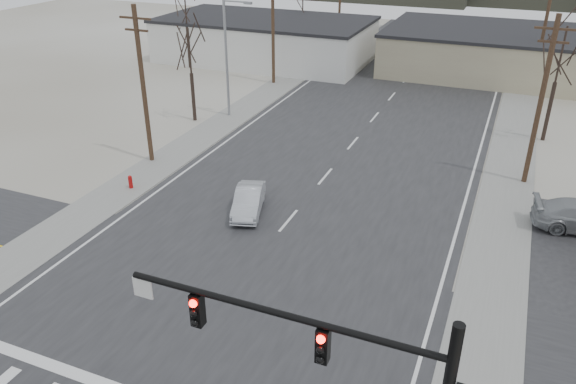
% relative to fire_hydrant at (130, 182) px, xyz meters
% --- Properties ---
extents(ground, '(140.00, 140.00, 0.00)m').
position_rel_fire_hydrant_xyz_m(ground, '(10.20, -8.00, -0.45)').
color(ground, silver).
rests_on(ground, ground).
extents(main_road, '(18.00, 110.00, 0.05)m').
position_rel_fire_hydrant_xyz_m(main_road, '(10.20, 7.00, -0.43)').
color(main_road, '#252528').
rests_on(main_road, ground).
extents(cross_road, '(90.00, 10.00, 0.04)m').
position_rel_fire_hydrant_xyz_m(cross_road, '(10.20, -8.00, -0.43)').
color(cross_road, '#252528').
rests_on(cross_road, ground).
extents(sidewalk_left, '(3.00, 90.00, 0.06)m').
position_rel_fire_hydrant_xyz_m(sidewalk_left, '(-0.40, 12.00, -0.42)').
color(sidewalk_left, gray).
rests_on(sidewalk_left, ground).
extents(sidewalk_right, '(3.00, 90.00, 0.06)m').
position_rel_fire_hydrant_xyz_m(sidewalk_right, '(20.80, 12.00, -0.42)').
color(sidewalk_right, gray).
rests_on(sidewalk_right, ground).
extents(fire_hydrant, '(0.24, 0.24, 0.87)m').
position_rel_fire_hydrant_xyz_m(fire_hydrant, '(0.00, 0.00, 0.00)').
color(fire_hydrant, '#A50C0C').
rests_on(fire_hydrant, ground).
extents(building_left_far, '(22.30, 12.30, 4.50)m').
position_rel_fire_hydrant_xyz_m(building_left_far, '(-5.80, 32.00, 1.80)').
color(building_left_far, silver).
rests_on(building_left_far, ground).
extents(building_right_far, '(26.30, 14.30, 4.30)m').
position_rel_fire_hydrant_xyz_m(building_right_far, '(20.20, 36.00, 1.70)').
color(building_right_far, tan).
rests_on(building_right_far, ground).
extents(upole_left_b, '(2.20, 0.30, 10.00)m').
position_rel_fire_hydrant_xyz_m(upole_left_b, '(-1.30, 4.00, 4.77)').
color(upole_left_b, '#4B3223').
rests_on(upole_left_b, ground).
extents(upole_left_c, '(2.20, 0.30, 10.00)m').
position_rel_fire_hydrant_xyz_m(upole_left_c, '(-1.30, 24.00, 4.77)').
color(upole_left_c, '#4B3223').
rests_on(upole_left_c, ground).
extents(upole_right_a, '(2.20, 0.30, 10.00)m').
position_rel_fire_hydrant_xyz_m(upole_right_a, '(21.70, 10.00, 4.77)').
color(upole_right_a, '#4B3223').
rests_on(upole_right_a, ground).
extents(upole_right_b, '(2.20, 0.30, 10.00)m').
position_rel_fire_hydrant_xyz_m(upole_right_b, '(21.70, 32.00, 4.77)').
color(upole_right_b, '#4B3223').
rests_on(upole_right_b, ground).
extents(streetlight_main, '(2.40, 0.25, 9.00)m').
position_rel_fire_hydrant_xyz_m(streetlight_main, '(-0.60, 14.00, 4.64)').
color(streetlight_main, gray).
rests_on(streetlight_main, ground).
extents(tree_left_near, '(3.30, 3.30, 7.35)m').
position_rel_fire_hydrant_xyz_m(tree_left_near, '(-2.80, 12.00, 4.78)').
color(tree_left_near, '#30231D').
rests_on(tree_left_near, ground).
extents(tree_right_mid, '(3.74, 3.74, 8.33)m').
position_rel_fire_hydrant_xyz_m(tree_right_mid, '(22.70, 18.00, 5.48)').
color(tree_right_mid, '#30231D').
rests_on(tree_right_mid, ground).
extents(tree_left_mid, '(3.96, 3.96, 8.82)m').
position_rel_fire_hydrant_xyz_m(tree_left_mid, '(-11.80, 26.00, 5.83)').
color(tree_left_mid, '#30231D').
rests_on(tree_left_mid, ground).
extents(sedan_crossing, '(2.58, 4.30, 1.34)m').
position_rel_fire_hydrant_xyz_m(sedan_crossing, '(7.79, 0.09, 0.26)').
color(sedan_crossing, '#ABAFB6').
rests_on(sedan_crossing, main_road).
extents(car_far_a, '(2.44, 5.40, 1.54)m').
position_rel_fire_hydrant_xyz_m(car_far_a, '(12.24, 33.40, 0.36)').
color(car_far_a, black).
rests_on(car_far_a, main_road).
extents(car_far_b, '(2.90, 4.44, 1.40)m').
position_rel_fire_hydrant_xyz_m(car_far_b, '(6.31, 53.26, 0.30)').
color(car_far_b, black).
rests_on(car_far_b, main_road).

